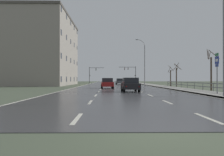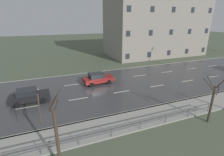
% 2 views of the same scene
% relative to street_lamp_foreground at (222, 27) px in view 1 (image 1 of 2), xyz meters
% --- Properties ---
extents(ground_plane, '(160.00, 160.00, 0.12)m').
position_rel_street_lamp_foreground_xyz_m(ground_plane, '(-7.45, 37.29, -5.46)').
color(ground_plane, '#4C5642').
extents(road_asphalt_strip, '(14.00, 120.00, 0.03)m').
position_rel_street_lamp_foreground_xyz_m(road_asphalt_strip, '(-7.45, 49.29, -5.39)').
color(road_asphalt_strip, '#3D3D3F').
rests_on(road_asphalt_strip, ground).
extents(sidewalk_right, '(3.00, 120.00, 0.12)m').
position_rel_street_lamp_foreground_xyz_m(sidewalk_right, '(0.98, 49.29, -5.34)').
color(sidewalk_right, gray).
rests_on(sidewalk_right, ground).
extents(guardrail, '(0.07, 28.11, 1.00)m').
position_rel_street_lamp_foreground_xyz_m(guardrail, '(2.40, 10.22, -4.70)').
color(guardrail, '#515459').
rests_on(guardrail, ground).
extents(street_lamp_foreground, '(2.46, 0.24, 11.02)m').
position_rel_street_lamp_foreground_xyz_m(street_lamp_foreground, '(0.00, 0.00, 0.00)').
color(street_lamp_foreground, slate).
rests_on(street_lamp_foreground, ground).
extents(street_lamp_midground, '(2.32, 0.24, 11.23)m').
position_rel_street_lamp_foreground_xyz_m(street_lamp_midground, '(0.02, 36.92, 0.12)').
color(street_lamp_midground, slate).
rests_on(street_lamp_midground, ground).
extents(highway_sign, '(0.09, 0.68, 3.74)m').
position_rel_street_lamp_foreground_xyz_m(highway_sign, '(0.94, 2.70, -3.00)').
color(highway_sign, slate).
rests_on(highway_sign, ground).
extents(traffic_signal_right, '(5.88, 0.36, 5.73)m').
position_rel_street_lamp_foreground_xyz_m(traffic_signal_right, '(-1.07, 57.49, -1.39)').
color(traffic_signal_right, '#38383A').
rests_on(traffic_signal_right, ground).
extents(traffic_signal_left, '(5.10, 0.36, 5.53)m').
position_rel_street_lamp_foreground_xyz_m(traffic_signal_left, '(-14.38, 57.84, -1.72)').
color(traffic_signal_left, '#38383A').
rests_on(traffic_signal_left, ground).
extents(car_far_left, '(2.00, 4.18, 1.57)m').
position_rel_street_lamp_foreground_xyz_m(car_far_left, '(-5.88, 41.05, -4.60)').
color(car_far_left, '#474C51').
rests_on(car_far_left, ground).
extents(car_far_right, '(2.01, 4.19, 1.57)m').
position_rel_street_lamp_foreground_xyz_m(car_far_right, '(-8.93, 16.37, -4.60)').
color(car_far_right, maroon).
rests_on(car_far_right, ground).
extents(car_near_left, '(1.93, 4.15, 1.57)m').
position_rel_street_lamp_foreground_xyz_m(car_near_left, '(-6.28, 7.78, -4.60)').
color(car_near_left, black).
rests_on(car_near_left, ground).
extents(brick_building, '(12.06, 23.54, 16.02)m').
position_rel_street_lamp_foreground_xyz_m(brick_building, '(-23.76, 35.73, 2.62)').
color(brick_building, gray).
rests_on(brick_building, ground).
extents(bare_tree_near, '(1.38, 1.27, 5.19)m').
position_rel_street_lamp_foreground_xyz_m(bare_tree_near, '(3.90, 10.06, -3.02)').
color(bare_tree_near, '#423328').
rests_on(bare_tree_near, ground).
extents(bare_tree_mid, '(1.43, 1.44, 4.48)m').
position_rel_street_lamp_foreground_xyz_m(bare_tree_mid, '(3.63, 22.82, -3.35)').
color(bare_tree_mid, '#423328').
rests_on(bare_tree_mid, ground).
extents(bare_tree_far, '(1.22, 1.29, 4.08)m').
position_rel_street_lamp_foreground_xyz_m(bare_tree_far, '(3.61, 26.59, -3.57)').
color(bare_tree_far, '#423328').
rests_on(bare_tree_far, ground).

